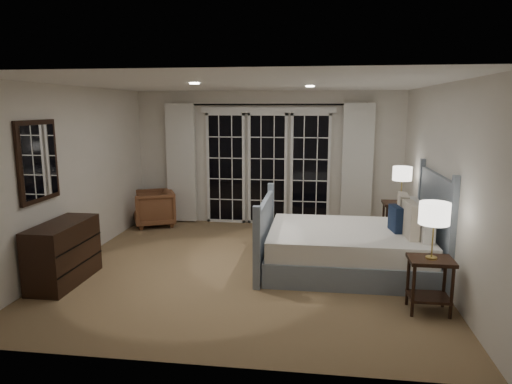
# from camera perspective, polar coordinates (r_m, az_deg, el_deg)

# --- Properties ---
(floor) EXTENTS (5.00, 5.00, 0.00)m
(floor) POSITION_cam_1_polar(r_m,az_deg,el_deg) (6.47, -1.00, -9.34)
(floor) COLOR #8C694B
(floor) RESTS_ON ground
(ceiling) EXTENTS (5.00, 5.00, 0.00)m
(ceiling) POSITION_cam_1_polar(r_m,az_deg,el_deg) (6.09, -1.08, 13.37)
(ceiling) COLOR white
(ceiling) RESTS_ON wall_back
(wall_left) EXTENTS (0.02, 5.00, 2.50)m
(wall_left) POSITION_cam_1_polar(r_m,az_deg,el_deg) (6.98, -21.78, 1.97)
(wall_left) COLOR silver
(wall_left) RESTS_ON floor
(wall_right) EXTENTS (0.02, 5.00, 2.50)m
(wall_right) POSITION_cam_1_polar(r_m,az_deg,el_deg) (6.29, 22.10, 1.08)
(wall_right) COLOR silver
(wall_right) RESTS_ON floor
(wall_back) EXTENTS (5.00, 0.02, 2.50)m
(wall_back) POSITION_cam_1_polar(r_m,az_deg,el_deg) (8.62, 1.47, 4.21)
(wall_back) COLOR silver
(wall_back) RESTS_ON floor
(wall_front) EXTENTS (5.00, 0.02, 2.50)m
(wall_front) POSITION_cam_1_polar(r_m,az_deg,el_deg) (3.75, -6.82, -4.19)
(wall_front) COLOR silver
(wall_front) RESTS_ON floor
(french_doors) EXTENTS (2.50, 0.04, 2.20)m
(french_doors) POSITION_cam_1_polar(r_m,az_deg,el_deg) (8.59, 1.44, 3.12)
(french_doors) COLOR black
(french_doors) RESTS_ON wall_back
(curtain_rod) EXTENTS (3.50, 0.03, 0.03)m
(curtain_rod) POSITION_cam_1_polar(r_m,az_deg,el_deg) (8.46, 1.43, 10.88)
(curtain_rod) COLOR black
(curtain_rod) RESTS_ON wall_back
(curtain_left) EXTENTS (0.55, 0.10, 2.25)m
(curtain_left) POSITION_cam_1_polar(r_m,az_deg,el_deg) (8.84, -9.33, 3.58)
(curtain_left) COLOR silver
(curtain_left) RESTS_ON curtain_rod
(curtain_right) EXTENTS (0.55, 0.10, 2.25)m
(curtain_right) POSITION_cam_1_polar(r_m,az_deg,el_deg) (8.49, 12.54, 3.19)
(curtain_right) COLOR silver
(curtain_right) RESTS_ON curtain_rod
(downlight_a) EXTENTS (0.12, 0.12, 0.01)m
(downlight_a) POSITION_cam_1_polar(r_m,az_deg,el_deg) (6.62, 6.77, 12.98)
(downlight_a) COLOR white
(downlight_a) RESTS_ON ceiling
(downlight_b) EXTENTS (0.12, 0.12, 0.01)m
(downlight_b) POSITION_cam_1_polar(r_m,az_deg,el_deg) (5.82, -7.71, 13.31)
(downlight_b) COLOR white
(downlight_b) RESTS_ON ceiling
(bed) EXTENTS (2.31, 1.66, 1.35)m
(bed) POSITION_cam_1_polar(r_m,az_deg,el_deg) (6.39, 11.82, -6.64)
(bed) COLOR gray
(bed) RESTS_ON floor
(nightstand_left) EXTENTS (0.46, 0.37, 0.61)m
(nightstand_left) POSITION_cam_1_polar(r_m,az_deg,el_deg) (5.34, 20.91, -9.90)
(nightstand_left) COLOR black
(nightstand_left) RESTS_ON floor
(nightstand_right) EXTENTS (0.54, 0.44, 0.71)m
(nightstand_right) POSITION_cam_1_polar(r_m,az_deg,el_deg) (7.67, 17.52, -3.00)
(nightstand_right) COLOR black
(nightstand_right) RESTS_ON floor
(lamp_left) EXTENTS (0.32, 0.32, 0.61)m
(lamp_left) POSITION_cam_1_polar(r_m,az_deg,el_deg) (5.15, 21.42, -2.57)
(lamp_left) COLOR tan
(lamp_left) RESTS_ON nightstand_left
(lamp_right) EXTENTS (0.30, 0.30, 0.58)m
(lamp_right) POSITION_cam_1_polar(r_m,az_deg,el_deg) (7.54, 17.81, 2.16)
(lamp_right) COLOR tan
(lamp_right) RESTS_ON nightstand_right
(armchair) EXTENTS (0.97, 0.96, 0.67)m
(armchair) POSITION_cam_1_polar(r_m,az_deg,el_deg) (8.79, -12.65, -1.97)
(armchair) COLOR brown
(armchair) RESTS_ON floor
(dresser) EXTENTS (0.47, 1.10, 0.78)m
(dresser) POSITION_cam_1_polar(r_m,az_deg,el_deg) (6.30, -22.94, -7.02)
(dresser) COLOR black
(dresser) RESTS_ON floor
(mirror) EXTENTS (0.05, 0.85, 1.00)m
(mirror) POSITION_cam_1_polar(r_m,az_deg,el_deg) (6.20, -25.59, 3.49)
(mirror) COLOR black
(mirror) RESTS_ON wall_left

